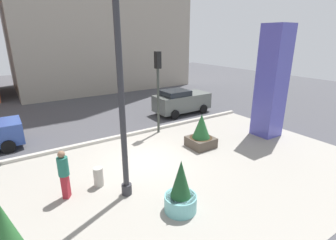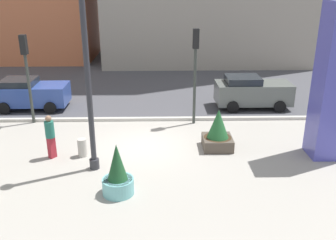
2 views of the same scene
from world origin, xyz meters
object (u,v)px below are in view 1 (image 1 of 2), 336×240
object	(u,v)px
car_intersection	(181,101)
lamp_post	(122,107)
potted_plant_mid_plaza	(181,192)
traffic_light_corner	(158,80)
concrete_bollard	(99,177)
pedestrian_by_curb	(64,172)
potted_plant_near_right	(201,133)
art_pillar_blue	(272,83)

from	to	relation	value
car_intersection	lamp_post	bearing A→B (deg)	-136.83
potted_plant_mid_plaza	traffic_light_corner	distance (m)	7.51
concrete_bollard	traffic_light_corner	bearing A→B (deg)	36.79
concrete_bollard	traffic_light_corner	size ratio (longest dim) A/B	0.16
concrete_bollard	traffic_light_corner	distance (m)	6.57
lamp_post	pedestrian_by_curb	world-z (taller)	lamp_post
car_intersection	pedestrian_by_curb	size ratio (longest dim) A/B	2.29
potted_plant_near_right	traffic_light_corner	bearing A→B (deg)	104.08
lamp_post	concrete_bollard	bearing A→B (deg)	121.28
art_pillar_blue	potted_plant_mid_plaza	size ratio (longest dim) A/B	3.33
art_pillar_blue	pedestrian_by_curb	size ratio (longest dim) A/B	3.36
concrete_bollard	lamp_post	bearing A→B (deg)	-58.72
potted_plant_near_right	traffic_light_corner	world-z (taller)	traffic_light_corner
concrete_bollard	traffic_light_corner	xyz separation A→B (m)	(4.79, 3.58, 2.72)
lamp_post	potted_plant_near_right	world-z (taller)	lamp_post
potted_plant_near_right	concrete_bollard	xyz separation A→B (m)	(-5.53, -0.65, -0.36)
potted_plant_near_right	lamp_post	bearing A→B (deg)	-160.61
potted_plant_near_right	car_intersection	size ratio (longest dim) A/B	0.42
lamp_post	traffic_light_corner	bearing A→B (deg)	48.33
potted_plant_mid_plaza	traffic_light_corner	bearing A→B (deg)	64.50
concrete_bollard	car_intersection	world-z (taller)	car_intersection
potted_plant_near_right	potted_plant_mid_plaza	bearing A→B (deg)	-137.45
potted_plant_mid_plaza	pedestrian_by_curb	world-z (taller)	potted_plant_mid_plaza
art_pillar_blue	potted_plant_near_right	distance (m)	4.83
lamp_post	art_pillar_blue	size ratio (longest dim) A/B	1.11
potted_plant_near_right	concrete_bollard	size ratio (longest dim) A/B	2.31
pedestrian_by_curb	traffic_light_corner	bearing A→B (deg)	31.62
potted_plant_mid_plaza	pedestrian_by_curb	size ratio (longest dim) A/B	1.01
potted_plant_mid_plaza	pedestrian_by_curb	distance (m)	4.01
lamp_post	traffic_light_corner	distance (m)	6.23
traffic_light_corner	pedestrian_by_curb	distance (m)	7.32
art_pillar_blue	traffic_light_corner	world-z (taller)	art_pillar_blue
pedestrian_by_curb	potted_plant_mid_plaza	bearing A→B (deg)	-43.35
potted_plant_mid_plaza	concrete_bollard	size ratio (longest dim) A/B	2.40
concrete_bollard	pedestrian_by_curb	world-z (taller)	pedestrian_by_curb
art_pillar_blue	concrete_bollard	bearing A→B (deg)	179.48
car_intersection	pedestrian_by_curb	distance (m)	11.19
pedestrian_by_curb	lamp_post	bearing A→B (deg)	-27.98
potted_plant_near_right	concrete_bollard	distance (m)	5.58
potted_plant_mid_plaza	car_intersection	world-z (taller)	potted_plant_mid_plaza
art_pillar_blue	potted_plant_mid_plaza	bearing A→B (deg)	-161.01
lamp_post	potted_plant_near_right	distance (m)	5.75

